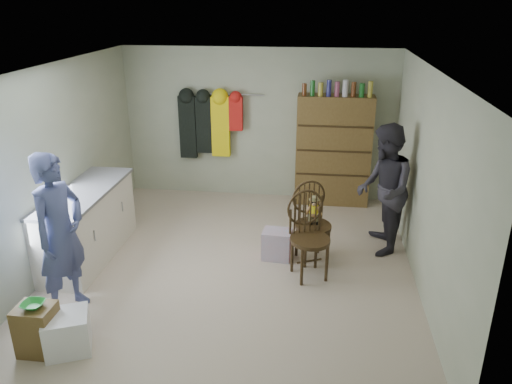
# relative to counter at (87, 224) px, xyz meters

# --- Properties ---
(ground_plane) EXTENTS (5.00, 5.00, 0.00)m
(ground_plane) POSITION_rel_counter_xyz_m (1.95, 0.00, -0.47)
(ground_plane) COLOR #C3B39C
(ground_plane) RESTS_ON ground
(room_walls) EXTENTS (5.00, 5.00, 5.00)m
(room_walls) POSITION_rel_counter_xyz_m (1.95, 0.53, 1.11)
(room_walls) COLOR #ABB093
(room_walls) RESTS_ON ground
(counter) EXTENTS (0.64, 1.86, 0.94)m
(counter) POSITION_rel_counter_xyz_m (0.00, 0.00, 0.00)
(counter) COLOR silver
(counter) RESTS_ON ground
(stool) EXTENTS (0.36, 0.30, 0.51)m
(stool) POSITION_rel_counter_xyz_m (0.34, -1.90, -0.22)
(stool) COLOR brown
(stool) RESTS_ON ground
(bowl) EXTENTS (0.21, 0.21, 0.05)m
(bowl) POSITION_rel_counter_xyz_m (0.34, -1.90, 0.06)
(bowl) COLOR green
(bowl) RESTS_ON stool
(plastic_tub) EXTENTS (0.54, 0.53, 0.40)m
(plastic_tub) POSITION_rel_counter_xyz_m (0.61, -1.84, -0.27)
(plastic_tub) COLOR white
(plastic_tub) RESTS_ON ground
(chair_front) EXTENTS (0.61, 0.61, 1.05)m
(chair_front) POSITION_rel_counter_xyz_m (2.91, 0.31, 0.12)
(chair_front) COLOR #392814
(chair_front) RESTS_ON ground
(chair_far) EXTENTS (0.63, 0.63, 1.08)m
(chair_far) POSITION_rel_counter_xyz_m (2.88, -0.10, 0.11)
(chair_far) COLOR #392814
(chair_far) RESTS_ON ground
(striped_bag) EXTENTS (0.40, 0.32, 0.39)m
(striped_bag) POSITION_rel_counter_xyz_m (2.47, 0.26, -0.28)
(striped_bag) COLOR #E5727C
(striped_bag) RESTS_ON ground
(person_left) EXTENTS (0.58, 0.75, 1.81)m
(person_left) POSITION_rel_counter_xyz_m (0.29, -1.17, 0.43)
(person_left) COLOR #414A78
(person_left) RESTS_ON ground
(person_right) EXTENTS (0.67, 0.86, 1.75)m
(person_right) POSITION_rel_counter_xyz_m (3.83, 0.68, 0.40)
(person_right) COLOR #2D2B33
(person_right) RESTS_ON ground
(dresser) EXTENTS (1.20, 0.39, 2.06)m
(dresser) POSITION_rel_counter_xyz_m (3.20, 2.30, 0.44)
(dresser) COLOR brown
(dresser) RESTS_ON ground
(coat_rack) EXTENTS (1.42, 0.12, 1.09)m
(coat_rack) POSITION_rel_counter_xyz_m (1.12, 2.38, 0.78)
(coat_rack) COLOR #99999E
(coat_rack) RESTS_ON ground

